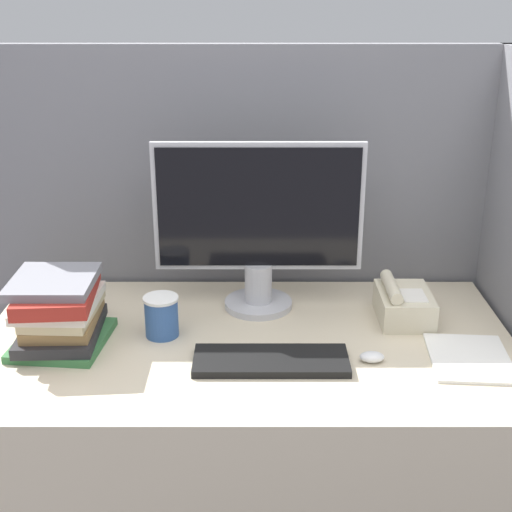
{
  "coord_description": "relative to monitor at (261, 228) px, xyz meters",
  "views": [
    {
      "loc": [
        0.02,
        -1.34,
        1.69
      ],
      "look_at": [
        0.02,
        0.45,
        0.99
      ],
      "focal_mm": 50.0,
      "sensor_mm": 36.0,
      "label": 1
    }
  ],
  "objects": [
    {
      "name": "desk_telephone",
      "position": [
        0.42,
        -0.09,
        -0.21
      ],
      "size": [
        0.15,
        0.21,
        0.12
      ],
      "color": "beige",
      "rests_on": "desk"
    },
    {
      "name": "mouse",
      "position": [
        0.3,
        -0.34,
        -0.24
      ],
      "size": [
        0.07,
        0.04,
        0.03
      ],
      "color": "silver",
      "rests_on": "desk"
    },
    {
      "name": "book_stack",
      "position": [
        -0.54,
        -0.23,
        -0.16
      ],
      "size": [
        0.26,
        0.3,
        0.2
      ],
      "color": "#38723F",
      "rests_on": "desk"
    },
    {
      "name": "monitor",
      "position": [
        0.0,
        0.0,
        0.0
      ],
      "size": [
        0.61,
        0.2,
        0.51
      ],
      "color": "#B7B7BC",
      "rests_on": "desk"
    },
    {
      "name": "desk",
      "position": [
        -0.03,
        -0.22,
        -0.63
      ],
      "size": [
        1.48,
        0.82,
        0.76
      ],
      "color": "beige",
      "rests_on": "ground_plane"
    },
    {
      "name": "cubicle_panel_rear",
      "position": [
        -0.03,
        0.23,
        -0.25
      ],
      "size": [
        1.88,
        0.04,
        1.51
      ],
      "color": "slate",
      "rests_on": "ground_plane"
    },
    {
      "name": "coffee_cup",
      "position": [
        -0.27,
        -0.19,
        -0.19
      ],
      "size": [
        0.1,
        0.1,
        0.12
      ],
      "color": "#335999",
      "rests_on": "desk"
    },
    {
      "name": "paper_pile",
      "position": [
        0.55,
        -0.33,
        -0.25
      ],
      "size": [
        0.22,
        0.27,
        0.01
      ],
      "color": "white",
      "rests_on": "desk"
    },
    {
      "name": "keyboard",
      "position": [
        0.03,
        -0.35,
        -0.24
      ],
      "size": [
        0.4,
        0.15,
        0.02
      ],
      "color": "black",
      "rests_on": "desk"
    }
  ]
}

